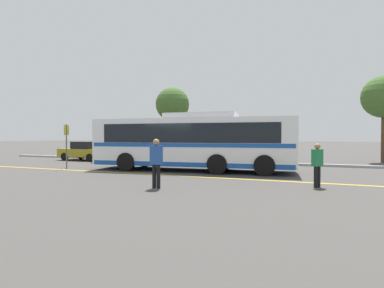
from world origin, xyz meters
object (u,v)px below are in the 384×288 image
object	(u,v)px
pedestrian_1	(156,160)
bus_stop_sign	(66,141)
parked_car_2	(240,154)
tree_1	(172,105)
tree_0	(384,97)
transit_bus	(192,141)
parked_car_1	(156,152)
parked_car_0	(85,151)
pedestrian_0	(317,163)

from	to	relation	value
pedestrian_1	bus_stop_sign	xyz separation A→B (m)	(-7.99, 3.95, 0.60)
parked_car_2	tree_1	xyz separation A→B (m)	(-6.80, 4.48, 3.84)
tree_0	transit_bus	bearing A→B (deg)	-138.21
transit_bus	parked_car_1	world-z (taller)	transit_bus
pedestrian_1	tree_0	xyz separation A→B (m)	(9.97, 15.32, 3.65)
parked_car_2	pedestrian_1	xyz separation A→B (m)	(-1.01, -9.17, 0.29)
pedestrian_1	tree_1	xyz separation A→B (m)	(-5.79, 13.65, 3.56)
transit_bus	pedestrian_1	world-z (taller)	transit_bus
parked_car_0	tree_1	xyz separation A→B (m)	(5.48, 4.39, 3.84)
bus_stop_sign	tree_0	world-z (taller)	tree_0
parked_car_1	parked_car_2	size ratio (longest dim) A/B	0.94
tree_0	parked_car_0	bearing A→B (deg)	-164.09
parked_car_2	pedestrian_1	bearing A→B (deg)	178.31
bus_stop_sign	pedestrian_0	bearing A→B (deg)	-102.55
parked_car_0	tree_1	world-z (taller)	tree_1
tree_0	tree_1	bearing A→B (deg)	-173.96
transit_bus	pedestrian_0	bearing A→B (deg)	-123.78
parked_car_1	pedestrian_0	size ratio (longest dim) A/B	2.90
bus_stop_sign	tree_0	xyz separation A→B (m)	(17.96, 11.37, 3.05)
pedestrian_0	tree_1	world-z (taller)	tree_1
parked_car_0	pedestrian_1	xyz separation A→B (m)	(11.28, -9.26, 0.28)
parked_car_0	tree_0	bearing A→B (deg)	-71.08
parked_car_1	tree_0	xyz separation A→B (m)	(15.05, 5.90, 3.89)
bus_stop_sign	transit_bus	bearing A→B (deg)	-82.26
transit_bus	tree_1	world-z (taller)	tree_1
pedestrian_0	tree_1	size ratio (longest dim) A/B	0.27
transit_bus	parked_car_2	size ratio (longest dim) A/B	2.26
parked_car_0	pedestrian_0	xyz separation A→B (m)	(16.64, -6.92, 0.18)
pedestrian_1	bus_stop_sign	distance (m)	8.93
pedestrian_0	tree_0	bearing A→B (deg)	-165.30
bus_stop_sign	tree_1	size ratio (longest dim) A/B	0.43
transit_bus	bus_stop_sign	world-z (taller)	transit_bus
parked_car_1	tree_1	world-z (taller)	tree_1
parked_car_2	pedestrian_1	size ratio (longest dim) A/B	2.80
parked_car_0	parked_car_1	bearing A→B (deg)	-85.53
pedestrian_0	bus_stop_sign	size ratio (longest dim) A/B	0.63
pedestrian_1	pedestrian_0	bearing A→B (deg)	22.44
pedestrian_0	transit_bus	bearing A→B (deg)	-83.84
tree_1	pedestrian_0	bearing A→B (deg)	-45.38
parked_car_2	bus_stop_sign	world-z (taller)	bus_stop_sign
parked_car_0	tree_0	size ratio (longest dim) A/B	0.68
parked_car_1	bus_stop_sign	size ratio (longest dim) A/B	1.82
parked_car_2	parked_car_0	bearing A→B (deg)	94.15
pedestrian_1	tree_0	bearing A→B (deg)	55.79
parked_car_1	parked_car_2	xyz separation A→B (m)	(6.09, -0.25, -0.05)
parked_car_1	transit_bus	bearing A→B (deg)	48.50
parked_car_0	pedestrian_1	bearing A→B (deg)	-126.40
parked_car_2	bus_stop_sign	distance (m)	10.44
parked_car_0	bus_stop_sign	bearing A→B (deg)	-145.27
parked_car_2	parked_car_1	bearing A→B (deg)	92.21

